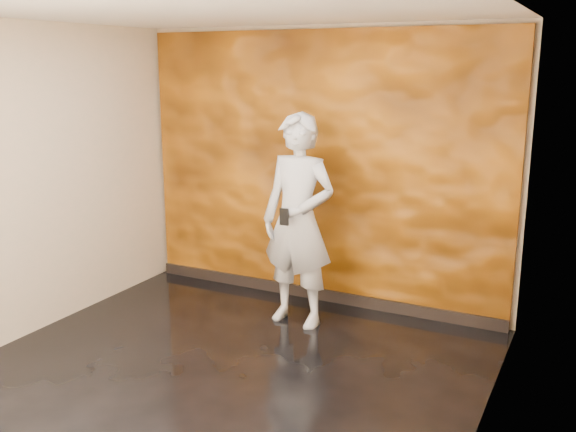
# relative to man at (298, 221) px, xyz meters

# --- Properties ---
(room) EXTENTS (4.02, 4.02, 2.81)m
(room) POSITION_rel_man_xyz_m (-0.09, -1.29, 0.40)
(room) COLOR black
(room) RESTS_ON ground
(feature_wall) EXTENTS (3.90, 0.06, 2.75)m
(feature_wall) POSITION_rel_man_xyz_m (-0.09, 0.67, 0.38)
(feature_wall) COLOR #C56B0E
(feature_wall) RESTS_ON ground
(baseboard) EXTENTS (3.90, 0.04, 0.12)m
(baseboard) POSITION_rel_man_xyz_m (-0.09, 0.63, -0.94)
(baseboard) COLOR black
(baseboard) RESTS_ON ground
(man) EXTENTS (0.77, 0.53, 2.00)m
(man) POSITION_rel_man_xyz_m (0.00, 0.00, 0.00)
(man) COLOR #8E939C
(man) RESTS_ON ground
(phone) EXTENTS (0.08, 0.02, 0.16)m
(phone) POSITION_rel_man_xyz_m (-0.01, -0.26, 0.09)
(phone) COLOR black
(phone) RESTS_ON man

